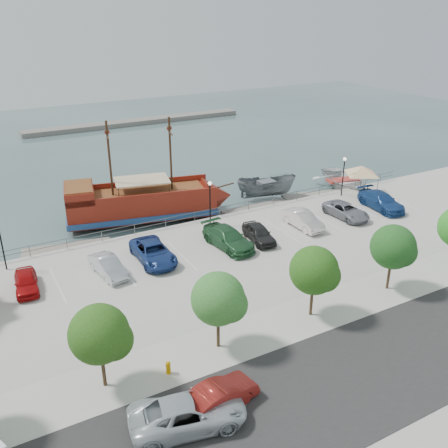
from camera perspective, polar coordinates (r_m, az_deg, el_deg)
ground at (r=42.40m, az=2.49°, el=-4.41°), size 160.00×160.00×0.00m
street at (r=31.57m, az=18.23°, el=-14.69°), size 100.00×8.00×0.04m
sidewalk at (r=34.96m, az=11.14°, el=-9.68°), size 100.00×4.00×0.05m
seawall_railing at (r=47.91m, az=-2.30°, el=1.08°), size 50.00×0.06×1.00m
far_shore at (r=93.79m, az=-9.96°, el=11.41°), size 40.00×3.00×0.80m
pirate_ship at (r=50.70m, az=-8.03°, el=2.50°), size 17.28×8.01×10.71m
patrol_boat at (r=55.50m, az=4.85°, el=3.98°), size 7.00×4.72×2.54m
speedboat at (r=60.55m, az=13.51°, el=4.66°), size 7.39×9.06×1.65m
dock_west at (r=46.06m, az=-17.48°, el=-2.86°), size 7.87×3.41×0.44m
dock_mid at (r=52.75m, az=3.86°, el=1.71°), size 7.74×2.31×0.44m
dock_east at (r=57.10m, az=10.52°, el=3.11°), size 7.97×4.08×0.44m
canopy_tent at (r=55.69m, az=15.52°, el=6.43°), size 5.45×5.45×3.67m
street_van at (r=26.05m, az=-4.13°, el=-20.73°), size 6.23×3.76×1.62m
street_sedan at (r=26.90m, az=-0.62°, el=-19.10°), size 4.65×2.35×1.46m
fire_hydrant at (r=29.18m, az=-6.39°, el=-15.96°), size 0.29×0.29×0.84m
lamp_post_left at (r=41.59m, az=-24.23°, el=-1.19°), size 0.36×0.36×4.28m
lamp_post_mid at (r=45.94m, az=-1.61°, el=3.31°), size 0.36×0.36×4.28m
lamp_post_right at (r=54.72m, az=13.53°, el=6.05°), size 0.36×0.36×4.28m
tree_b at (r=27.26m, az=-13.72°, el=-12.28°), size 3.30×3.20×5.00m
tree_c at (r=29.30m, az=-0.37°, el=-8.70°), size 3.30×3.20×5.00m
tree_d at (r=32.74m, az=10.51°, el=-5.37°), size 3.30×3.20×5.00m
tree_e at (r=37.19m, az=18.98°, el=-2.62°), size 3.30×3.20×5.00m
parked_car_a at (r=38.98m, az=-21.68°, el=-6.16°), size 1.97×4.10×1.35m
parked_car_b at (r=39.24m, az=-13.10°, el=-4.72°), size 2.15×4.48×1.42m
parked_car_c at (r=40.56m, az=-8.10°, el=-3.21°), size 2.63×5.58×1.54m
parked_car_d at (r=42.41m, az=0.48°, el=-1.61°), size 2.92×5.90×1.65m
parked_car_e at (r=43.60m, az=4.01°, el=-1.06°), size 2.23×4.49×1.47m
parked_car_f at (r=46.70m, az=9.01°, el=0.50°), size 1.74×4.74×1.55m
parked_car_g at (r=49.77m, az=13.78°, el=1.48°), size 2.54×5.09×1.39m
parked_car_h at (r=52.87m, az=17.52°, el=2.53°), size 2.75×5.81×1.64m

